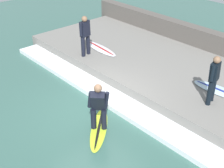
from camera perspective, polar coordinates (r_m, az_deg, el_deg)
The scene contains 10 objects.
ground_plane at distance 9.91m, azimuth -2.89°, elevation -4.81°, with size 28.00×28.00×0.00m, color #386056.
concrete_ledge at distance 11.87m, azimuth 9.69°, elevation 2.43°, with size 4.40×11.93×0.48m, color slate.
back_wall at distance 13.57m, azimuth 16.46°, elevation 7.00°, with size 0.50×12.52×1.25m, color #544F49.
wave_foam_crest at distance 10.26m, azimuth 0.29°, elevation -2.86°, with size 0.84×11.33×0.16m, color silver.
surfboard_riding at distance 9.10m, azimuth -2.39°, elevation -8.17°, with size 1.78×1.70×0.07m.
surfer_riding at distance 8.61m, azimuth -2.51°, elevation -3.82°, with size 0.59×0.58×1.44m.
surfer_waiting_near at distance 9.43m, azimuth 18.11°, elevation 1.16°, with size 0.50×0.31×1.51m.
surfboard_waiting_near at distance 10.50m, azimuth 18.85°, elevation -1.08°, with size 0.66×1.76×0.07m.
surfer_waiting_far at distance 12.10m, azimuth -4.95°, elevation 9.16°, with size 0.53×0.29×1.58m.
surfboard_waiting_far at distance 12.90m, azimuth -2.11°, elevation 6.51°, with size 0.66×1.98×0.07m.
Camera 1 is at (-5.07, -6.37, 5.65)m, focal length 50.00 mm.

